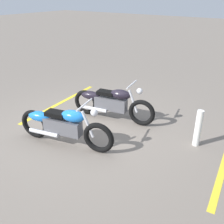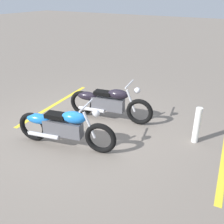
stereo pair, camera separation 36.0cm
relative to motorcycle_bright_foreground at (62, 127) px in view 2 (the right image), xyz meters
name	(u,v)px [view 2 (the right image)]	position (x,y,z in m)	size (l,w,h in m)	color
ground_plane	(82,129)	(-0.12, 0.80, -0.46)	(60.00, 60.00, 0.00)	slate
motorcycle_bright_foreground	(62,127)	(0.00, 0.00, 0.00)	(2.20, 0.78, 1.04)	black
motorcycle_dark_foreground	(108,102)	(0.14, 1.56, 0.00)	(2.21, 0.72, 1.04)	black
bollard_post	(197,125)	(2.37, 1.60, -0.06)	(0.14, 0.14, 0.81)	white
parking_stripe_near	(55,104)	(-1.68, 1.57, -0.46)	(3.20, 0.12, 0.01)	yellow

